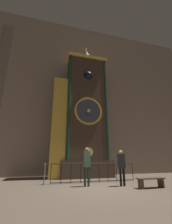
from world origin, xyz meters
The scene contains 8 objects.
ground_plane centered at (0.00, 0.00, 0.00)m, with size 28.00×28.00×0.00m, color brown.
cathedral_back_wall centered at (-0.09, 5.58, 7.31)m, with size 24.00×0.32×14.64m.
clock_tower centered at (0.08, 4.11, 4.73)m, with size 4.60×1.82×11.07m.
railing_fence centered at (0.33, 1.81, 0.58)m, with size 4.98×0.05×1.04m.
visitor_near centered at (-0.45, 0.70, 1.11)m, with size 0.34×0.22×1.85m.
visitor_far centered at (1.29, 0.31, 1.03)m, with size 0.37×0.26×1.71m.
stanchion_post centered at (-2.47, 1.79, 0.35)m, with size 0.28×0.28×1.06m.
visitor_bench centered at (2.33, -0.46, 0.32)m, with size 1.35×0.40×0.44m.
Camera 1 is at (-2.57, -7.03, 1.33)m, focal length 24.00 mm.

